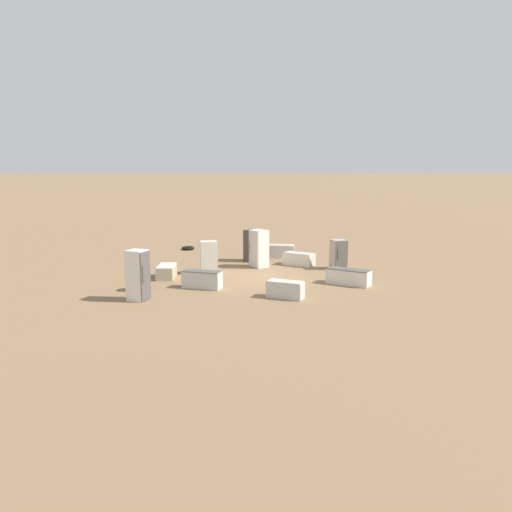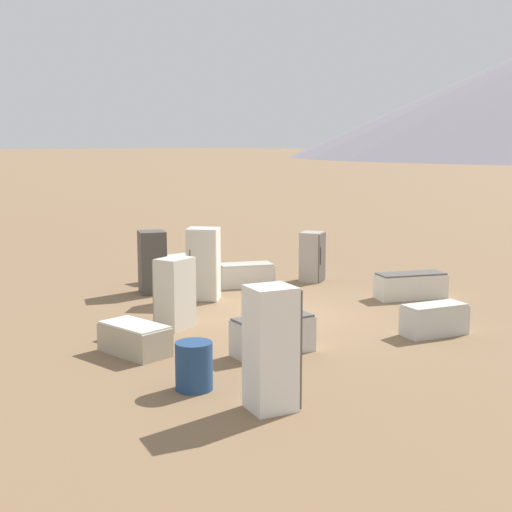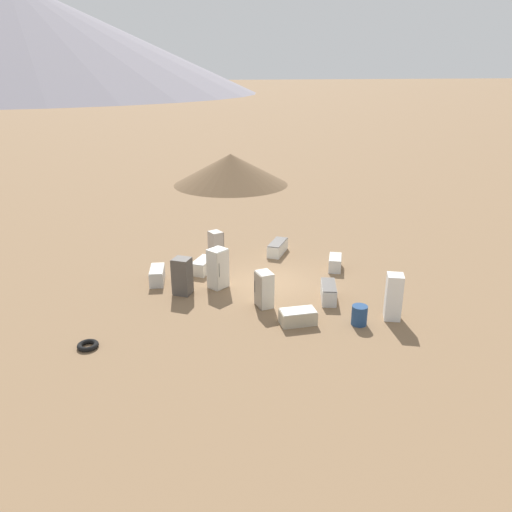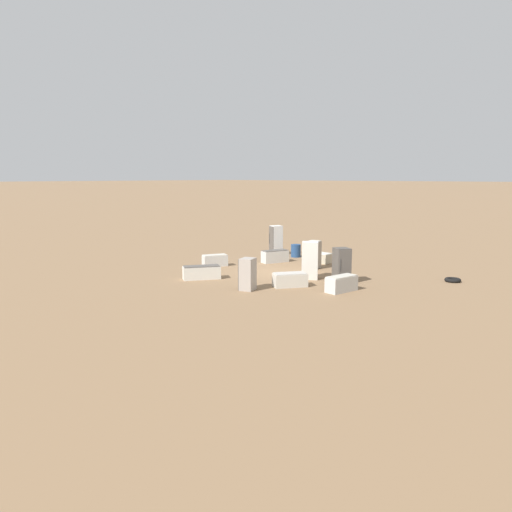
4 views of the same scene
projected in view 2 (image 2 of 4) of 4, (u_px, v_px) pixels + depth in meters
The scene contains 13 objects.
ground_plane at pixel (281, 316), 16.95m from camera, with size 1000.00×1000.00×0.00m, color #846647.
discarded_fridge_0 at pixel (246, 275), 20.45m from camera, with size 1.70×1.50×0.65m.
discarded_fridge_1 at pixel (135, 339), 13.84m from camera, with size 0.82×1.47×0.60m.
discarded_fridge_2 at pixel (411, 286), 18.82m from camera, with size 1.92×1.61×0.68m.
discarded_fridge_3 at pixel (434, 319), 15.21m from camera, with size 1.53×1.16×0.67m.
discarded_fridge_4 at pixel (273, 335), 13.84m from camera, with size 1.74×1.13×0.74m.
discarded_fridge_5 at pixel (152, 262), 19.44m from camera, with size 1.00×1.02×1.70m.
discarded_fridge_6 at pixel (171, 268), 21.38m from camera, with size 1.62×0.89×0.72m.
discarded_fridge_7 at pixel (312, 257), 21.14m from camera, with size 0.86×0.81×1.47m.
discarded_fridge_8 at pixel (272, 348), 10.84m from camera, with size 0.91×0.87×1.93m.
discarded_fridge_9 at pixel (203, 264), 18.55m from camera, with size 1.03×1.04×1.89m.
discarded_fridge_10 at pixel (174, 293), 15.75m from camera, with size 0.85×0.72×1.57m.
rusty_barrel at pixel (194, 366), 11.80m from camera, with size 0.62×0.62×0.81m.
Camera 2 is at (-13.09, -10.09, 4.04)m, focal length 50.00 mm.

